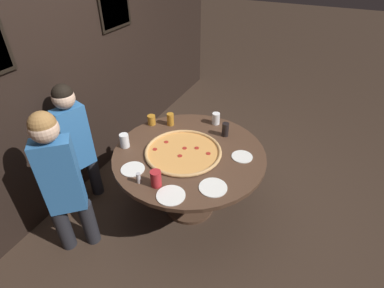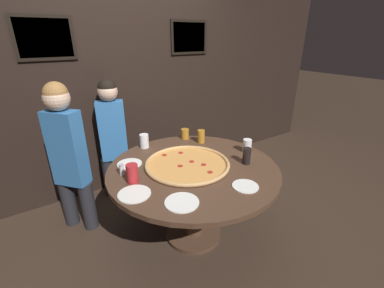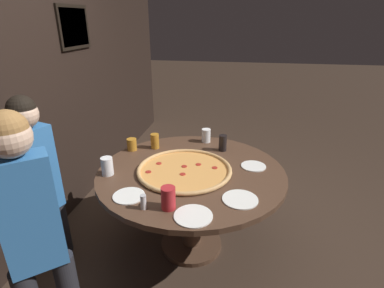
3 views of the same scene
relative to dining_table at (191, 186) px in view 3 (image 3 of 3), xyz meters
name	(u,v)px [view 3 (image 3 of 3)]	position (x,y,z in m)	size (l,w,h in m)	color
ground_plane	(191,245)	(0.00, 0.00, -0.59)	(24.00, 24.00, 0.00)	#38281E
back_wall	(23,91)	(0.00, 1.33, 0.71)	(6.40, 0.08, 2.60)	black
dining_table	(191,186)	(0.00, 0.00, 0.00)	(1.45, 1.45, 0.74)	#4C3323
giant_pizza	(184,170)	(-0.03, 0.05, 0.16)	(0.73, 0.73, 0.03)	#E0994C
drink_cup_far_right	(132,144)	(0.29, 0.59, 0.20)	(0.09, 0.09, 0.11)	#BC7A23
drink_cup_near_right	(107,166)	(-0.18, 0.61, 0.21)	(0.09, 0.09, 0.14)	white
drink_cup_centre_back	(206,136)	(0.59, -0.04, 0.21)	(0.08, 0.08, 0.13)	white
drink_cup_near_left	(155,141)	(0.36, 0.40, 0.21)	(0.08, 0.08, 0.13)	#BC7A23
drink_cup_far_left	(168,198)	(-0.52, 0.05, 0.22)	(0.09, 0.09, 0.15)	#B22328
drink_cup_front_edge	(223,143)	(0.42, -0.21, 0.22)	(0.07, 0.07, 0.14)	black
white_plate_near_front	(240,199)	(-0.35, -0.39, 0.15)	(0.23, 0.23, 0.01)	white
white_plate_far_back	(193,216)	(-0.58, -0.12, 0.15)	(0.23, 0.23, 0.01)	white
white_plate_right_side	(129,196)	(-0.44, 0.34, 0.15)	(0.21, 0.21, 0.01)	white
white_plate_beside_cup	(253,166)	(0.14, -0.48, 0.15)	(0.20, 0.20, 0.01)	white
condiment_shaker	(143,202)	(-0.56, 0.20, 0.19)	(0.04, 0.04, 0.10)	silver
diner_side_left	(30,219)	(-0.86, 0.74, 0.22)	(0.33, 0.35, 1.43)	#232328
diner_far_right	(36,175)	(-0.34, 1.08, 0.18)	(0.36, 0.23, 1.37)	#232328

